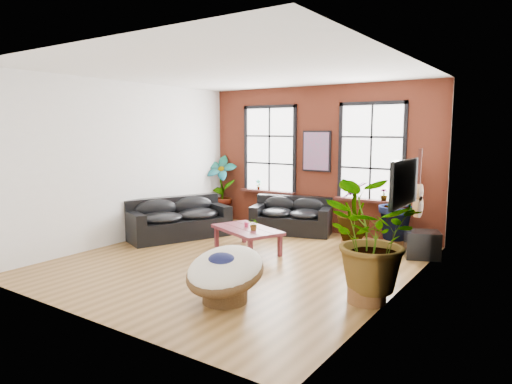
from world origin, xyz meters
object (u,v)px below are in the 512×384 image
(sofa_back, at_px, (292,217))
(papasan_chair, at_px, (225,272))
(coffee_table, at_px, (247,231))
(sofa_left, at_px, (178,220))

(sofa_back, distance_m, papasan_chair, 4.66)
(sofa_back, relative_size, coffee_table, 1.20)
(sofa_back, height_order, coffee_table, sofa_back)
(sofa_back, relative_size, papasan_chair, 1.70)
(sofa_back, distance_m, coffee_table, 2.02)
(sofa_left, bearing_deg, coffee_table, -70.53)
(sofa_back, xyz_separation_m, sofa_left, (-1.93, -1.89, 0.02))
(coffee_table, xyz_separation_m, papasan_chair, (1.33, -2.42, 0.01))
(sofa_left, height_order, papasan_chair, sofa_left)
(papasan_chair, bearing_deg, sofa_left, 140.03)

